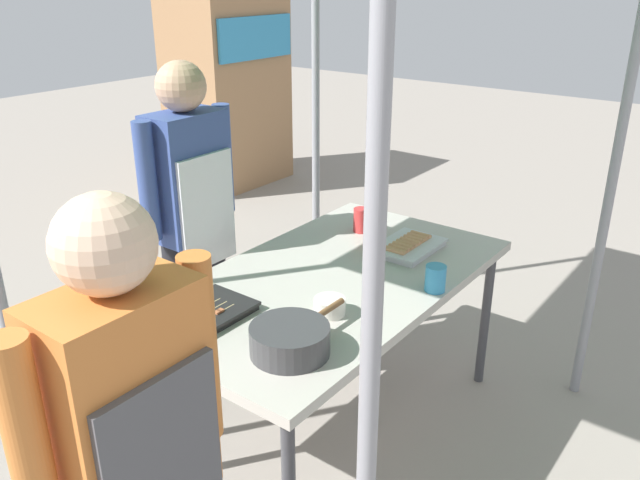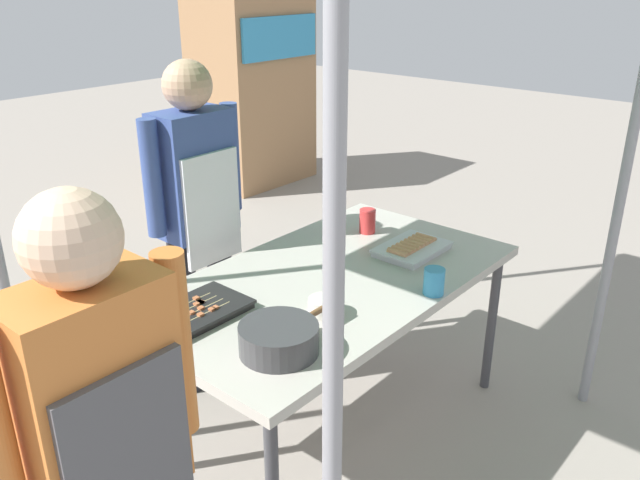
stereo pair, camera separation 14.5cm
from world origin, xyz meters
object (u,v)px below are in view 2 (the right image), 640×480
(cooking_wok, at_px, (279,337))
(vendor_woman, at_px, (197,205))
(customer_nearby, at_px, (105,450))
(neighbor_stall_left, at_px, (252,91))
(condiment_bowl, at_px, (324,306))
(drink_cup_by_wok, at_px, (434,281))
(tray_grilled_sausages, at_px, (412,248))
(stall_table, at_px, (329,289))
(tray_meat_skewers, at_px, (198,311))
(drink_cup_near_edge, at_px, (367,221))

(cooking_wok, bearing_deg, vendor_woman, 64.94)
(cooking_wok, height_order, vendor_woman, vendor_woman)
(cooking_wok, distance_m, customer_nearby, 0.74)
(cooking_wok, height_order, neighbor_stall_left, neighbor_stall_left)
(condiment_bowl, relative_size, drink_cup_by_wok, 1.10)
(tray_grilled_sausages, height_order, vendor_woman, vendor_woman)
(stall_table, height_order, tray_meat_skewers, tray_meat_skewers)
(cooking_wok, bearing_deg, condiment_bowl, 10.05)
(tray_meat_skewers, bearing_deg, stall_table, -16.10)
(tray_grilled_sausages, bearing_deg, tray_meat_skewers, 164.20)
(tray_meat_skewers, relative_size, vendor_woman, 0.23)
(tray_meat_skewers, xyz_separation_m, neighbor_stall_left, (2.96, 2.80, 0.09))
(condiment_bowl, distance_m, customer_nearby, 1.03)
(drink_cup_by_wok, distance_m, customer_nearby, 1.40)
(tray_grilled_sausages, bearing_deg, customer_nearby, -171.22)
(drink_cup_by_wok, bearing_deg, drink_cup_near_edge, 59.19)
(drink_cup_near_edge, height_order, customer_nearby, customer_nearby)
(stall_table, relative_size, customer_nearby, 1.05)
(stall_table, distance_m, cooking_wok, 0.59)
(tray_meat_skewers, distance_m, vendor_woman, 0.72)
(stall_table, xyz_separation_m, tray_meat_skewers, (-0.55, 0.16, 0.07))
(drink_cup_by_wok, relative_size, vendor_woman, 0.07)
(stall_table, xyz_separation_m, drink_cup_by_wok, (0.15, -0.40, 0.11))
(vendor_woman, bearing_deg, drink_cup_by_wok, 102.72)
(tray_meat_skewers, height_order, drink_cup_near_edge, drink_cup_near_edge)
(customer_nearby, relative_size, neighbor_stall_left, 0.89)
(tray_grilled_sausages, xyz_separation_m, tray_meat_skewers, (-0.98, 0.28, -0.00))
(stall_table, distance_m, neighbor_stall_left, 3.81)
(drink_cup_near_edge, bearing_deg, drink_cup_by_wok, -120.81)
(tray_meat_skewers, bearing_deg, drink_cup_near_edge, 0.88)
(tray_meat_skewers, xyz_separation_m, cooking_wok, (0.02, -0.39, 0.04))
(vendor_woman, bearing_deg, condiment_bowl, 80.28)
(cooking_wok, height_order, drink_cup_near_edge, drink_cup_near_edge)
(customer_nearby, bearing_deg, drink_cup_near_edge, 17.59)
(neighbor_stall_left, bearing_deg, vendor_woman, -138.01)
(customer_nearby, bearing_deg, condiment_bowl, 11.02)
(tray_grilled_sausages, bearing_deg, neighbor_stall_left, 57.19)
(stall_table, xyz_separation_m, condiment_bowl, (-0.25, -0.18, 0.08))
(stall_table, height_order, cooking_wok, cooking_wok)
(tray_grilled_sausages, bearing_deg, drink_cup_near_edge, 77.97)
(tray_grilled_sausages, relative_size, cooking_wok, 0.77)
(drink_cup_near_edge, bearing_deg, stall_table, -160.41)
(tray_grilled_sausages, height_order, drink_cup_by_wok, drink_cup_by_wok)
(stall_table, bearing_deg, customer_nearby, -163.20)
(cooking_wok, height_order, drink_cup_by_wok, drink_cup_by_wok)
(cooking_wok, relative_size, customer_nearby, 0.28)
(vendor_woman, distance_m, neighbor_stall_left, 3.37)
(tray_grilled_sausages, relative_size, drink_cup_near_edge, 2.85)
(tray_meat_skewers, bearing_deg, customer_nearby, -142.57)
(cooking_wok, relative_size, vendor_woman, 0.27)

